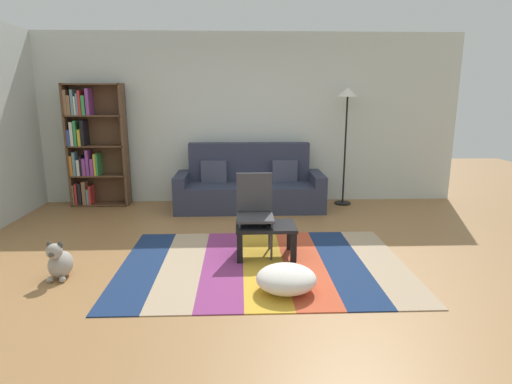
% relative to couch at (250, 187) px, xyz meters
% --- Properties ---
extents(ground_plane, '(14.00, 14.00, 0.00)m').
position_rel_couch_xyz_m(ground_plane, '(0.01, -2.02, -0.34)').
color(ground_plane, '#9E7042').
extents(back_wall, '(6.80, 0.10, 2.70)m').
position_rel_couch_xyz_m(back_wall, '(0.01, 0.53, 1.01)').
color(back_wall, silver).
rests_on(back_wall, ground_plane).
extents(rug, '(2.97, 2.05, 0.01)m').
position_rel_couch_xyz_m(rug, '(0.09, -2.30, -0.33)').
color(rug, navy).
rests_on(rug, ground_plane).
extents(couch, '(2.26, 0.80, 1.00)m').
position_rel_couch_xyz_m(couch, '(0.00, 0.00, 0.00)').
color(couch, '#2D3347').
rests_on(couch, ground_plane).
extents(bookshelf, '(0.90, 0.28, 1.91)m').
position_rel_couch_xyz_m(bookshelf, '(-2.50, 0.28, 0.62)').
color(bookshelf, brown).
rests_on(bookshelf, ground_plane).
extents(coffee_table, '(0.65, 0.45, 0.36)m').
position_rel_couch_xyz_m(coffee_table, '(0.13, -2.06, -0.04)').
color(coffee_table, black).
rests_on(coffee_table, rug).
extents(pouf, '(0.55, 0.51, 0.24)m').
position_rel_couch_xyz_m(pouf, '(0.26, -2.93, -0.21)').
color(pouf, white).
rests_on(pouf, rug).
extents(dog, '(0.22, 0.35, 0.40)m').
position_rel_couch_xyz_m(dog, '(-1.91, -2.54, -0.18)').
color(dog, '#9E998E').
rests_on(dog, ground_plane).
extents(standing_lamp, '(0.32, 0.32, 1.85)m').
position_rel_couch_xyz_m(standing_lamp, '(1.52, 0.19, 1.21)').
color(standing_lamp, black).
rests_on(standing_lamp, ground_plane).
extents(tv_remote, '(0.06, 0.15, 0.02)m').
position_rel_couch_xyz_m(tv_remote, '(0.16, -2.09, 0.04)').
color(tv_remote, black).
rests_on(tv_remote, coffee_table).
extents(folding_chair, '(0.40, 0.40, 0.90)m').
position_rel_couch_xyz_m(folding_chair, '(0.01, -1.94, 0.20)').
color(folding_chair, '#38383D').
rests_on(folding_chair, ground_plane).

